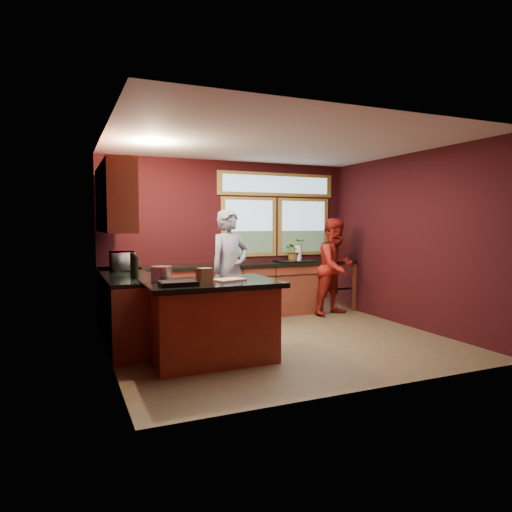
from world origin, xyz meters
TOP-DOWN VIEW (x-y plane):
  - floor at (0.00, 0.00)m, footprint 4.50×4.50m
  - room_shell at (-0.60, 0.32)m, footprint 4.52×4.02m
  - back_counter at (0.20, 1.70)m, footprint 4.50×0.64m
  - left_counter at (-1.95, 0.85)m, footprint 0.64×2.30m
  - island at (-1.14, -0.46)m, footprint 1.55×1.05m
  - person_grey at (-0.39, 0.96)m, footprint 0.76×0.60m
  - person_red at (1.70, 1.25)m, footprint 0.98×0.86m
  - microwave at (-1.92, 1.34)m, footprint 0.34×0.50m
  - potted_plant at (1.14, 1.75)m, footprint 0.36×0.31m
  - paper_towel at (1.19, 1.70)m, footprint 0.12×0.12m
  - cutting_board at (-0.94, -0.51)m, footprint 0.41×0.35m
  - stock_pot at (-1.69, -0.31)m, footprint 0.24×0.24m
  - paper_bag at (-1.29, -0.71)m, footprint 0.17×0.15m
  - black_tray at (-1.59, -0.71)m, footprint 0.41×0.29m

SIDE VIEW (x-z plane):
  - floor at x=0.00m, z-range 0.00..0.00m
  - back_counter at x=0.20m, z-range 0.00..0.93m
  - left_counter at x=-1.95m, z-range 0.00..0.93m
  - island at x=-1.14m, z-range 0.01..0.95m
  - person_red at x=1.70m, z-range 0.00..1.70m
  - person_grey at x=-0.39m, z-range 0.00..1.83m
  - cutting_board at x=-0.94m, z-range 0.94..0.96m
  - black_tray at x=-1.59m, z-range 0.94..0.99m
  - stock_pot at x=-1.69m, z-range 0.94..1.12m
  - paper_bag at x=-1.29m, z-range 0.94..1.12m
  - microwave at x=-1.92m, z-range 0.93..1.20m
  - paper_towel at x=1.19m, z-range 0.93..1.21m
  - potted_plant at x=1.14m, z-range 0.93..1.33m
  - room_shell at x=-0.60m, z-range 0.44..3.15m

